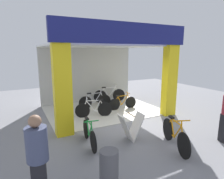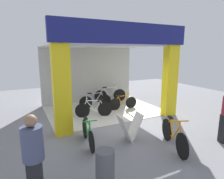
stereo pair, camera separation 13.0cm
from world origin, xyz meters
The scene contains 11 objects.
ground_plane centered at (0.00, 0.00, 0.00)m, with size 18.10×18.10×0.00m, color gray.
shop_facade centered at (0.00, 1.83, 1.96)m, with size 5.25×4.11×3.69m.
bicycle_inside_0 centered at (-0.21, 2.36, 0.35)m, with size 1.60×0.44×0.88m.
bicycle_inside_1 centered at (0.88, 1.56, 0.32)m, with size 1.44×0.40×0.79m.
bicycle_inside_2 centered at (0.93, 3.06, 0.38)m, with size 1.72×0.49×0.96m.
bicycle_inside_3 centered at (-0.74, 1.16, 0.34)m, with size 1.52×0.49×0.85m.
bicycle_parked_0 centered at (0.33, -2.31, 0.38)m, with size 0.67×1.63×0.95m.
bicycle_parked_1 centered at (-1.77, -1.03, 0.34)m, with size 0.42×1.53×0.84m.
sandwich_board_sign centered at (-0.53, -1.33, 0.42)m, with size 0.78×0.52×0.85m.
pedestrian_2 centered at (-3.33, -2.76, 0.88)m, with size 0.42×0.60×1.70m.
trash_bin centered at (-2.12, -3.04, 0.44)m, with size 0.37×0.37×0.88m, color #4C4C51.
Camera 2 is at (-3.44, -6.04, 2.71)m, focal length 30.59 mm.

